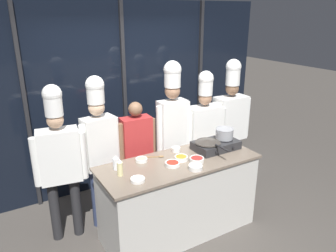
{
  "coord_description": "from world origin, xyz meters",
  "views": [
    {
      "loc": [
        -1.84,
        -2.83,
        2.56
      ],
      "look_at": [
        0.0,
        0.25,
        1.29
      ],
      "focal_mm": 35.0,
      "sensor_mm": 36.0,
      "label": 1
    }
  ],
  "objects_px": {
    "chef_head": "(59,156)",
    "person_guest": "(137,148)",
    "prep_bowl_carrots": "(181,158)",
    "chef_line": "(172,121)",
    "prep_bowl_onion": "(196,167)",
    "chef_pastry": "(204,129)",
    "frying_pan": "(208,141)",
    "stock_pot": "(224,133)",
    "prep_bowl_rice": "(138,179)",
    "squeeze_bottle_clear": "(116,163)",
    "prep_bowl_ginger": "(141,159)",
    "prep_bowl_chili_flakes": "(172,164)",
    "prep_bowl_noodles": "(176,149)",
    "chef_sous": "(99,140)",
    "prep_bowl_bell_pepper": "(197,159)",
    "chef_apprentice": "(230,119)",
    "squeeze_bottle_oil": "(120,167)",
    "serving_spoon_slotted": "(158,157)"
  },
  "relations": [
    {
      "from": "chef_head",
      "to": "person_guest",
      "type": "height_order",
      "value": "chef_head"
    },
    {
      "from": "prep_bowl_carrots",
      "to": "chef_line",
      "type": "distance_m",
      "value": 0.66
    },
    {
      "from": "prep_bowl_onion",
      "to": "chef_pastry",
      "type": "bearing_deg",
      "value": 48.35
    },
    {
      "from": "frying_pan",
      "to": "stock_pot",
      "type": "xyz_separation_m",
      "value": [
        0.25,
        0.01,
        0.05
      ]
    },
    {
      "from": "prep_bowl_onion",
      "to": "chef_line",
      "type": "height_order",
      "value": "chef_line"
    },
    {
      "from": "prep_bowl_rice",
      "to": "chef_head",
      "type": "xyz_separation_m",
      "value": [
        -0.58,
        0.77,
        0.09
      ]
    },
    {
      "from": "chef_pastry",
      "to": "stock_pot",
      "type": "bearing_deg",
      "value": 90.98
    },
    {
      "from": "squeeze_bottle_clear",
      "to": "person_guest",
      "type": "height_order",
      "value": "person_guest"
    },
    {
      "from": "prep_bowl_ginger",
      "to": "prep_bowl_chili_flakes",
      "type": "distance_m",
      "value": 0.37
    },
    {
      "from": "prep_bowl_noodles",
      "to": "chef_sous",
      "type": "bearing_deg",
      "value": 155.18
    },
    {
      "from": "frying_pan",
      "to": "person_guest",
      "type": "relative_size",
      "value": 0.36
    },
    {
      "from": "prep_bowl_bell_pepper",
      "to": "frying_pan",
      "type": "bearing_deg",
      "value": 30.79
    },
    {
      "from": "prep_bowl_chili_flakes",
      "to": "chef_head",
      "type": "distance_m",
      "value": 1.25
    },
    {
      "from": "prep_bowl_noodles",
      "to": "prep_bowl_carrots",
      "type": "relative_size",
      "value": 0.69
    },
    {
      "from": "chef_sous",
      "to": "chef_pastry",
      "type": "xyz_separation_m",
      "value": [
        1.45,
        -0.1,
        -0.1
      ]
    },
    {
      "from": "prep_bowl_carrots",
      "to": "person_guest",
      "type": "bearing_deg",
      "value": 112.84
    },
    {
      "from": "frying_pan",
      "to": "prep_bowl_bell_pepper",
      "type": "distance_m",
      "value": 0.35
    },
    {
      "from": "stock_pot",
      "to": "person_guest",
      "type": "relative_size",
      "value": 0.16
    },
    {
      "from": "prep_bowl_chili_flakes",
      "to": "prep_bowl_bell_pepper",
      "type": "distance_m",
      "value": 0.29
    },
    {
      "from": "chef_head",
      "to": "chef_pastry",
      "type": "xyz_separation_m",
      "value": [
        1.93,
        -0.07,
        -0.02
      ]
    },
    {
      "from": "chef_head",
      "to": "chef_sous",
      "type": "bearing_deg",
      "value": -165.88
    },
    {
      "from": "squeeze_bottle_clear",
      "to": "chef_pastry",
      "type": "bearing_deg",
      "value": 13.57
    },
    {
      "from": "squeeze_bottle_clear",
      "to": "prep_bowl_bell_pepper",
      "type": "xyz_separation_m",
      "value": [
        0.85,
        -0.3,
        -0.05
      ]
    },
    {
      "from": "person_guest",
      "to": "prep_bowl_carrots",
      "type": "bearing_deg",
      "value": 116.15
    },
    {
      "from": "frying_pan",
      "to": "squeeze_bottle_clear",
      "type": "xyz_separation_m",
      "value": [
        -1.14,
        0.13,
        -0.05
      ]
    },
    {
      "from": "prep_bowl_noodles",
      "to": "prep_bowl_onion",
      "type": "bearing_deg",
      "value": -97.92
    },
    {
      "from": "chef_sous",
      "to": "prep_bowl_chili_flakes",
      "type": "bearing_deg",
      "value": 122.7
    },
    {
      "from": "chef_apprentice",
      "to": "chef_head",
      "type": "bearing_deg",
      "value": 1.07
    },
    {
      "from": "chef_head",
      "to": "chef_pastry",
      "type": "relative_size",
      "value": 1.01
    },
    {
      "from": "prep_bowl_carrots",
      "to": "prep_bowl_onion",
      "type": "xyz_separation_m",
      "value": [
        0.01,
        -0.27,
        0.0
      ]
    },
    {
      "from": "squeeze_bottle_clear",
      "to": "chef_head",
      "type": "relative_size",
      "value": 0.09
    },
    {
      "from": "frying_pan",
      "to": "prep_bowl_ginger",
      "type": "xyz_separation_m",
      "value": [
        -0.82,
        0.16,
        -0.11
      ]
    },
    {
      "from": "prep_bowl_ginger",
      "to": "chef_head",
      "type": "distance_m",
      "value": 0.9
    },
    {
      "from": "chef_sous",
      "to": "chef_apprentice",
      "type": "height_order",
      "value": "chef_apprentice"
    },
    {
      "from": "chef_sous",
      "to": "person_guest",
      "type": "xyz_separation_m",
      "value": [
        0.49,
        0.01,
        -0.21
      ]
    },
    {
      "from": "squeeze_bottle_oil",
      "to": "prep_bowl_chili_flakes",
      "type": "distance_m",
      "value": 0.59
    },
    {
      "from": "serving_spoon_slotted",
      "to": "chef_apprentice",
      "type": "xyz_separation_m",
      "value": [
        1.38,
        0.33,
        0.14
      ]
    },
    {
      "from": "chef_head",
      "to": "prep_bowl_ginger",
      "type": "bearing_deg",
      "value": 164.86
    },
    {
      "from": "serving_spoon_slotted",
      "to": "frying_pan",
      "type": "bearing_deg",
      "value": -15.21
    },
    {
      "from": "chef_sous",
      "to": "chef_head",
      "type": "bearing_deg",
      "value": -3.35
    },
    {
      "from": "prep_bowl_ginger",
      "to": "person_guest",
      "type": "relative_size",
      "value": 0.09
    },
    {
      "from": "prep_bowl_ginger",
      "to": "squeeze_bottle_oil",
      "type": "bearing_deg",
      "value": -151.13
    },
    {
      "from": "frying_pan",
      "to": "person_guest",
      "type": "distance_m",
      "value": 0.91
    },
    {
      "from": "person_guest",
      "to": "chef_sous",
      "type": "bearing_deg",
      "value": 4.3
    },
    {
      "from": "prep_bowl_chili_flakes",
      "to": "prep_bowl_onion",
      "type": "distance_m",
      "value": 0.26
    },
    {
      "from": "prep_bowl_ginger",
      "to": "chef_apprentice",
      "type": "relative_size",
      "value": 0.07
    },
    {
      "from": "chef_sous",
      "to": "squeeze_bottle_clear",
      "type": "bearing_deg",
      "value": 84.72
    },
    {
      "from": "prep_bowl_noodles",
      "to": "squeeze_bottle_oil",
      "type": "bearing_deg",
      "value": -165.15
    },
    {
      "from": "person_guest",
      "to": "chef_line",
      "type": "distance_m",
      "value": 0.57
    },
    {
      "from": "stock_pot",
      "to": "serving_spoon_slotted",
      "type": "bearing_deg",
      "value": 169.56
    }
  ]
}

